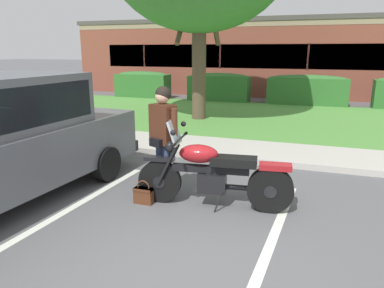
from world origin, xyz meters
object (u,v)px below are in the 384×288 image
Objects in this scene: handbag at (143,194)px; hedge_center_left at (219,87)px; rider_person at (163,135)px; hedge_center_right at (307,89)px; motorcycle at (219,174)px; hedge_left at (143,84)px; brick_building at (311,57)px.

hedge_center_left is at bearing 99.44° from handbag.
rider_person is 0.54× the size of hedge_center_right.
hedge_center_right is at bearing 85.84° from motorcycle.
rider_person is 0.92m from handbag.
hedge_left is 0.95× the size of hedge_center_left.
rider_person reaches higher than hedge_center_left.
rider_person is at bearing -79.25° from hedge_center_left.
hedge_center_right is at bearing -0.00° from hedge_center_left.
rider_person reaches higher than handbag.
handbag is at bearing -166.49° from motorcycle.
rider_person is 0.68× the size of hedge_left.
brick_building is (0.66, 16.87, 1.35)m from motorcycle.
motorcycle reaches higher than hedge_center_right.
brick_building is at bearing 59.71° from hedge_center_left.
brick_building is at bearing 84.22° from handbag.
handbag is at bearing -80.56° from hedge_center_left.
hedge_left and hedge_center_left have the same top height.
rider_person is 12.17m from hedge_left.
hedge_center_left is (-1.83, 11.02, 0.51)m from handbag.
rider_person is 0.07× the size of brick_building.
hedge_left is 0.81× the size of hedge_center_right.
handbag is at bearing -125.55° from rider_person.
hedge_center_right is (1.65, 10.73, -0.34)m from rider_person.
rider_person is at bearing 178.01° from motorcycle.
rider_person is 10.87m from hedge_center_right.
hedge_left is at bearing 118.09° from rider_person.
hedge_left is 0.11× the size of brick_building.
handbag is 17.30m from brick_building.
hedge_center_right is at bearing -88.81° from brick_building.
motorcycle is 1.31× the size of rider_person.
hedge_left is at bearing 121.51° from motorcycle.
handbag is (-1.08, -0.26, -0.34)m from motorcycle.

